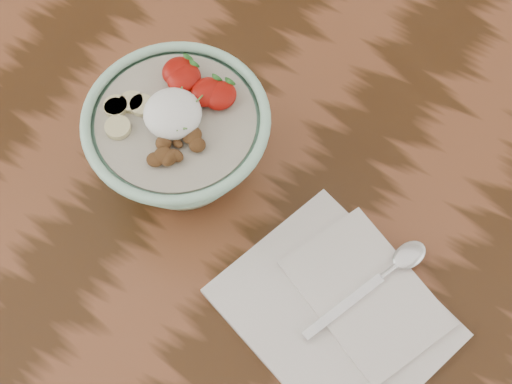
% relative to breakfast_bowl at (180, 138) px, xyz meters
% --- Properties ---
extents(table, '(1.60, 0.90, 0.75)m').
position_rel_breakfast_bowl_xyz_m(table, '(-0.04, 0.04, -0.16)').
color(table, '#371F0D').
rests_on(table, ground).
extents(breakfast_bowl, '(0.20, 0.20, 0.14)m').
position_rel_breakfast_bowl_xyz_m(breakfast_bowl, '(0.00, 0.00, 0.00)').
color(breakfast_bowl, '#9FD6B8').
rests_on(breakfast_bowl, table).
extents(napkin, '(0.27, 0.24, 0.01)m').
position_rel_breakfast_bowl_xyz_m(napkin, '(0.25, -0.05, -0.06)').
color(napkin, silver).
rests_on(napkin, table).
extents(spoon, '(0.08, 0.17, 0.01)m').
position_rel_breakfast_bowl_xyz_m(spoon, '(0.27, 0.02, -0.05)').
color(spoon, silver).
rests_on(spoon, napkin).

